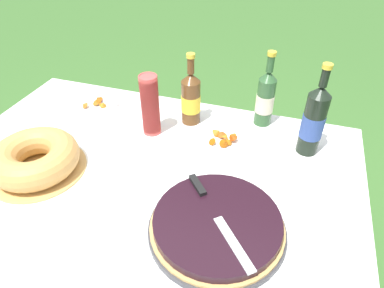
{
  "coord_description": "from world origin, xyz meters",
  "views": [
    {
      "loc": [
        0.45,
        -0.73,
        1.58
      ],
      "look_at": [
        0.14,
        0.22,
        0.82
      ],
      "focal_mm": 32.0,
      "sensor_mm": 36.0,
      "label": 1
    }
  ],
  "objects_px": {
    "cider_bottle_green": "(265,98)",
    "cider_bottle_amber": "(191,98)",
    "berry_tart": "(217,225)",
    "snack_plate_left": "(95,105)",
    "serving_knife": "(213,210)",
    "bundt_cake": "(35,158)",
    "juice_bottle_red": "(314,121)",
    "cup_stack": "(150,105)",
    "snack_plate_right": "(221,141)"
  },
  "relations": [
    {
      "from": "berry_tart",
      "to": "cider_bottle_green",
      "type": "relative_size",
      "value": 1.27
    },
    {
      "from": "cup_stack",
      "to": "bundt_cake",
      "type": "bearing_deg",
      "value": -130.68
    },
    {
      "from": "snack_plate_left",
      "to": "berry_tart",
      "type": "bearing_deg",
      "value": -35.58
    },
    {
      "from": "berry_tart",
      "to": "cider_bottle_green",
      "type": "distance_m",
      "value": 0.63
    },
    {
      "from": "berry_tart",
      "to": "cup_stack",
      "type": "height_order",
      "value": "cup_stack"
    },
    {
      "from": "cider_bottle_green",
      "to": "cider_bottle_amber",
      "type": "distance_m",
      "value": 0.3
    },
    {
      "from": "snack_plate_left",
      "to": "cider_bottle_amber",
      "type": "bearing_deg",
      "value": 3.16
    },
    {
      "from": "juice_bottle_red",
      "to": "snack_plate_right",
      "type": "bearing_deg",
      "value": -169.97
    },
    {
      "from": "serving_knife",
      "to": "juice_bottle_red",
      "type": "distance_m",
      "value": 0.52
    },
    {
      "from": "serving_knife",
      "to": "bundt_cake",
      "type": "relative_size",
      "value": 0.88
    },
    {
      "from": "serving_knife",
      "to": "juice_bottle_red",
      "type": "height_order",
      "value": "juice_bottle_red"
    },
    {
      "from": "serving_knife",
      "to": "juice_bottle_red",
      "type": "relative_size",
      "value": 0.83
    },
    {
      "from": "serving_knife",
      "to": "cider_bottle_amber",
      "type": "relative_size",
      "value": 0.97
    },
    {
      "from": "serving_knife",
      "to": "cider_bottle_amber",
      "type": "distance_m",
      "value": 0.57
    },
    {
      "from": "cup_stack",
      "to": "snack_plate_right",
      "type": "bearing_deg",
      "value": 2.22
    },
    {
      "from": "serving_knife",
      "to": "cider_bottle_amber",
      "type": "height_order",
      "value": "cider_bottle_amber"
    },
    {
      "from": "cider_bottle_green",
      "to": "cider_bottle_amber",
      "type": "height_order",
      "value": "cider_bottle_green"
    },
    {
      "from": "berry_tart",
      "to": "cup_stack",
      "type": "relative_size",
      "value": 1.59
    },
    {
      "from": "bundt_cake",
      "to": "cider_bottle_amber",
      "type": "height_order",
      "value": "cider_bottle_amber"
    },
    {
      "from": "bundt_cake",
      "to": "juice_bottle_red",
      "type": "bearing_deg",
      "value": 24.41
    },
    {
      "from": "berry_tart",
      "to": "snack_plate_left",
      "type": "relative_size",
      "value": 1.84
    },
    {
      "from": "berry_tart",
      "to": "juice_bottle_red",
      "type": "bearing_deg",
      "value": 64.35
    },
    {
      "from": "juice_bottle_red",
      "to": "cider_bottle_green",
      "type": "bearing_deg",
      "value": 143.94
    },
    {
      "from": "bundt_cake",
      "to": "cup_stack",
      "type": "bearing_deg",
      "value": 49.32
    },
    {
      "from": "juice_bottle_red",
      "to": "serving_knife",
      "type": "bearing_deg",
      "value": -118.62
    },
    {
      "from": "berry_tart",
      "to": "cup_stack",
      "type": "xyz_separation_m",
      "value": [
        -0.38,
        0.41,
        0.1
      ]
    },
    {
      "from": "cup_stack",
      "to": "snack_plate_right",
      "type": "height_order",
      "value": "cup_stack"
    },
    {
      "from": "serving_knife",
      "to": "cider_bottle_amber",
      "type": "bearing_deg",
      "value": 163.29
    },
    {
      "from": "bundt_cake",
      "to": "cider_bottle_green",
      "type": "relative_size",
      "value": 1.05
    },
    {
      "from": "cup_stack",
      "to": "juice_bottle_red",
      "type": "relative_size",
      "value": 0.71
    },
    {
      "from": "serving_knife",
      "to": "bundt_cake",
      "type": "bearing_deg",
      "value": -135.29
    },
    {
      "from": "snack_plate_left",
      "to": "cup_stack",
      "type": "bearing_deg",
      "value": -16.78
    },
    {
      "from": "bundt_cake",
      "to": "juice_bottle_red",
      "type": "xyz_separation_m",
      "value": [
        0.91,
        0.41,
        0.08
      ]
    },
    {
      "from": "cup_stack",
      "to": "cider_bottle_green",
      "type": "distance_m",
      "value": 0.47
    },
    {
      "from": "berry_tart",
      "to": "bundt_cake",
      "type": "xyz_separation_m",
      "value": [
        -0.68,
        0.07,
        0.03
      ]
    },
    {
      "from": "bundt_cake",
      "to": "cider_bottle_amber",
      "type": "xyz_separation_m",
      "value": [
        0.42,
        0.47,
        0.06
      ]
    },
    {
      "from": "serving_knife",
      "to": "snack_plate_right",
      "type": "relative_size",
      "value": 1.53
    },
    {
      "from": "cup_stack",
      "to": "cider_bottle_green",
      "type": "relative_size",
      "value": 0.8
    },
    {
      "from": "berry_tart",
      "to": "snack_plate_right",
      "type": "xyz_separation_m",
      "value": [
        -0.09,
        0.42,
        -0.02
      ]
    },
    {
      "from": "cider_bottle_amber",
      "to": "cider_bottle_green",
      "type": "bearing_deg",
      "value": 15.88
    },
    {
      "from": "cup_stack",
      "to": "snack_plate_left",
      "type": "xyz_separation_m",
      "value": [
        -0.33,
        0.1,
        -0.12
      ]
    },
    {
      "from": "bundt_cake",
      "to": "berry_tart",
      "type": "bearing_deg",
      "value": -5.59
    },
    {
      "from": "bundt_cake",
      "to": "juice_bottle_red",
      "type": "relative_size",
      "value": 0.94
    },
    {
      "from": "berry_tart",
      "to": "snack_plate_left",
      "type": "distance_m",
      "value": 0.87
    },
    {
      "from": "juice_bottle_red",
      "to": "snack_plate_left",
      "type": "xyz_separation_m",
      "value": [
        -0.94,
        0.03,
        -0.13
      ]
    },
    {
      "from": "juice_bottle_red",
      "to": "cup_stack",
      "type": "bearing_deg",
      "value": -173.64
    },
    {
      "from": "serving_knife",
      "to": "bundt_cake",
      "type": "xyz_separation_m",
      "value": [
        -0.66,
        0.04,
        -0.01
      ]
    },
    {
      "from": "snack_plate_left",
      "to": "snack_plate_right",
      "type": "xyz_separation_m",
      "value": [
        0.62,
        -0.09,
        0.0
      ]
    },
    {
      "from": "cider_bottle_amber",
      "to": "bundt_cake",
      "type": "bearing_deg",
      "value": -132.07
    },
    {
      "from": "cup_stack",
      "to": "snack_plate_left",
      "type": "distance_m",
      "value": 0.36
    }
  ]
}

